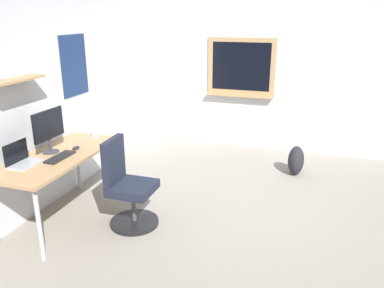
{
  "coord_description": "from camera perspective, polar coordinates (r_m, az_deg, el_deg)",
  "views": [
    {
      "loc": [
        -3.84,
        -0.5,
        2.16
      ],
      "look_at": [
        -0.16,
        0.71,
        0.85
      ],
      "focal_mm": 36.18,
      "sensor_mm": 36.0,
      "label": 1
    }
  ],
  "objects": [
    {
      "name": "wall_back",
      "position": [
        4.91,
        -19.17,
        7.62
      ],
      "size": [
        5.0,
        0.3,
        2.6
      ],
      "color": "silver",
      "rests_on": "ground"
    },
    {
      "name": "monitor_primary",
      "position": [
        4.32,
        -20.38,
        2.2
      ],
      "size": [
        0.46,
        0.17,
        0.46
      ],
      "color": "#38383D",
      "rests_on": "desk"
    },
    {
      "name": "wall_right",
      "position": [
        6.37,
        13.59,
        10.43
      ],
      "size": [
        0.22,
        5.0,
        2.6
      ],
      "color": "silver",
      "rests_on": "ground"
    },
    {
      "name": "coffee_mug",
      "position": [
        4.79,
        -14.16,
        1.57
      ],
      "size": [
        0.08,
        0.08,
        0.09
      ],
      "primitive_type": "cylinder",
      "color": "silver",
      "rests_on": "desk"
    },
    {
      "name": "backpack",
      "position": [
        5.6,
        15.07,
        -2.36
      ],
      "size": [
        0.32,
        0.22,
        0.42
      ],
      "primitive_type": "ellipsoid",
      "color": "#232328",
      "rests_on": "ground"
    },
    {
      "name": "keyboard",
      "position": [
        4.2,
        -18.89,
        -1.85
      ],
      "size": [
        0.37,
        0.13,
        0.02
      ],
      "primitive_type": "cube",
      "color": "black",
      "rests_on": "desk"
    },
    {
      "name": "laptop",
      "position": [
        4.14,
        -23.81,
        -2.09
      ],
      "size": [
        0.31,
        0.21,
        0.23
      ],
      "color": "#ADAFB5",
      "rests_on": "desk"
    },
    {
      "name": "ground_plane",
      "position": [
        4.43,
        9.63,
        -10.75
      ],
      "size": [
        5.2,
        5.2,
        0.0
      ],
      "primitive_type": "plane",
      "color": "gray",
      "rests_on": "ground"
    },
    {
      "name": "computer_mouse",
      "position": [
        4.4,
        -16.76,
        -0.56
      ],
      "size": [
        0.1,
        0.06,
        0.03
      ],
      "primitive_type": "ellipsoid",
      "color": "#262628",
      "rests_on": "desk"
    },
    {
      "name": "desk",
      "position": [
        4.33,
        -19.06,
        -2.38
      ],
      "size": [
        1.54,
        0.67,
        0.75
      ],
      "color": "tan",
      "rests_on": "ground"
    },
    {
      "name": "office_chair",
      "position": [
        4.15,
        -9.53,
        -6.52
      ],
      "size": [
        0.52,
        0.52,
        0.95
      ],
      "color": "black",
      "rests_on": "ground"
    }
  ]
}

